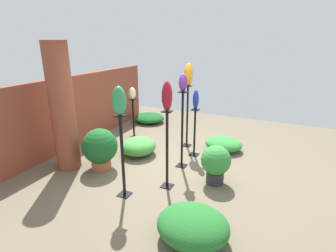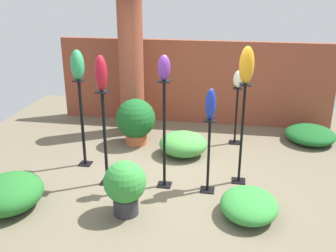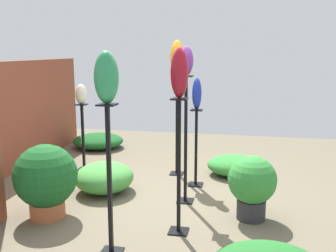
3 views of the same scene
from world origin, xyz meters
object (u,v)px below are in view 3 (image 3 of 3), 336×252
at_px(pedestal_ivory, 83,140).
at_px(art_vase_ruby, 179,73).
at_px(art_vase_jade, 106,77).
at_px(pedestal_cobalt, 196,151).
at_px(art_vase_ivory, 81,94).
at_px(pedestal_amber, 177,130).
at_px(art_vase_violet, 186,61).
at_px(pedestal_ruby, 179,172).
at_px(pedestal_jade, 110,187).
at_px(potted_plant_front_right, 252,184).
at_px(art_vase_amber, 177,58).
at_px(potted_plant_walkway_edge, 46,178).
at_px(art_vase_cobalt, 197,94).
at_px(pedestal_violet, 186,145).

relative_size(pedestal_ivory, art_vase_ruby, 2.13).
height_order(art_vase_jade, art_vase_ruby, art_vase_ruby).
relative_size(pedestal_cobalt, art_vase_ivory, 3.52).
height_order(pedestal_cobalt, art_vase_jade, art_vase_jade).
distance_m(pedestal_amber, art_vase_violet, 1.54).
bearing_deg(pedestal_ruby, pedestal_jade, 135.38).
height_order(pedestal_cobalt, art_vase_violet, art_vase_violet).
bearing_deg(pedestal_cobalt, art_vase_violet, 175.73).
height_order(art_vase_ivory, potted_plant_front_right, art_vase_ivory).
bearing_deg(art_vase_violet, pedestal_ruby, -175.57).
xyz_separation_m(art_vase_violet, art_vase_ruby, (-0.85, -0.07, -0.09)).
distance_m(art_vase_ivory, potted_plant_front_right, 3.05).
xyz_separation_m(pedestal_jade, pedestal_ivory, (2.41, 1.32, -0.17)).
height_order(art_vase_violet, art_vase_amber, art_vase_amber).
bearing_deg(art_vase_ruby, pedestal_amber, 10.87).
distance_m(art_vase_jade, potted_plant_front_right, 2.07).
xyz_separation_m(art_vase_ivory, potted_plant_front_right, (-1.37, -2.61, -0.80)).
bearing_deg(art_vase_violet, art_vase_ivory, 60.80).
bearing_deg(art_vase_ivory, potted_plant_walkway_edge, -169.50).
xyz_separation_m(pedestal_amber, pedestal_cobalt, (-0.44, -0.35, -0.21)).
relative_size(pedestal_jade, potted_plant_walkway_edge, 1.67).
distance_m(pedestal_jade, art_vase_ivory, 2.80).
xyz_separation_m(pedestal_cobalt, art_vase_ivory, (0.37, 1.84, 0.72)).
height_order(pedestal_cobalt, pedestal_ivory, pedestal_cobalt).
bearing_deg(art_vase_jade, pedestal_amber, -4.02).
relative_size(pedestal_cobalt, art_vase_ruby, 2.19).
height_order(pedestal_amber, art_vase_amber, art_vase_amber).
distance_m(art_vase_ruby, potted_plant_walkway_edge, 1.95).
height_order(pedestal_amber, art_vase_jade, art_vase_jade).
bearing_deg(potted_plant_walkway_edge, pedestal_cobalt, -46.73).
relative_size(pedestal_cobalt, pedestal_ivory, 1.02).
relative_size(art_vase_cobalt, art_vase_ivory, 1.40).
relative_size(art_vase_jade, art_vase_ruby, 0.93).
distance_m(pedestal_amber, art_vase_cobalt, 0.83).
relative_size(pedestal_violet, pedestal_ivory, 1.50).
bearing_deg(potted_plant_walkway_edge, pedestal_amber, -31.84).
bearing_deg(art_vase_violet, art_vase_cobalt, -4.27).
relative_size(art_vase_cobalt, potted_plant_walkway_edge, 0.51).
bearing_deg(art_vase_jade, pedestal_violet, -18.83).
bearing_deg(pedestal_violet, potted_plant_front_right, -114.07).
distance_m(pedestal_ruby, art_vase_jade, 1.26).
relative_size(pedestal_violet, art_vase_jade, 3.45).
relative_size(pedestal_amber, potted_plant_front_right, 2.06).
relative_size(pedestal_jade, pedestal_ruby, 1.00).
xyz_separation_m(pedestal_amber, art_vase_violet, (-1.08, -0.30, 1.06)).
height_order(art_vase_jade, potted_plant_walkway_edge, art_vase_jade).
relative_size(pedestal_amber, pedestal_ruby, 1.06).
distance_m(art_vase_amber, art_vase_cobalt, 0.73).
relative_size(pedestal_violet, art_vase_ruby, 3.20).
relative_size(pedestal_amber, potted_plant_walkway_edge, 1.77).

